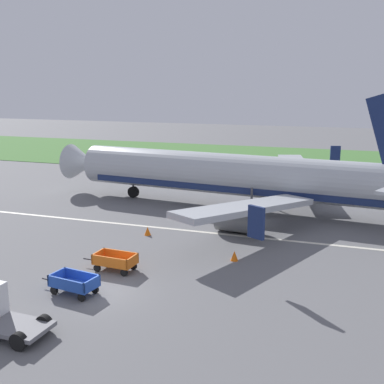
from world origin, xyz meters
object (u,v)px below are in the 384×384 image
Objects in this scene: traffic_cone_mid_apron at (234,256)px; airplane at (244,176)px; traffic_cone_near_plane at (148,231)px; baggage_cart_nearest at (74,283)px; baggage_cart_second_in_row at (115,261)px.

airplane is at bearing 100.24° from traffic_cone_mid_apron.
traffic_cone_near_plane is (-5.14, -9.69, -2.73)m from airplane.
baggage_cart_nearest is (-4.73, -20.45, -2.45)m from airplane.
baggage_cart_nearest reaches higher than traffic_cone_mid_apron.
baggage_cart_nearest is 10.78m from traffic_cone_near_plane.
airplane is 10.49× the size of baggage_cart_second_in_row.
airplane is 58.06× the size of traffic_cone_near_plane.
baggage_cart_second_in_row is at bearing -103.96° from airplane.
baggage_cart_nearest is 5.56× the size of traffic_cone_mid_apron.
traffic_cone_mid_apron is at bearing 47.33° from baggage_cart_nearest.
baggage_cart_second_in_row is at bearing 81.42° from baggage_cart_nearest.
airplane is at bearing 62.05° from traffic_cone_near_plane.
traffic_cone_near_plane is at bearing -117.95° from airplane.
traffic_cone_mid_apron reaches higher than traffic_cone_near_plane.
airplane is 10.40× the size of baggage_cart_nearest.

